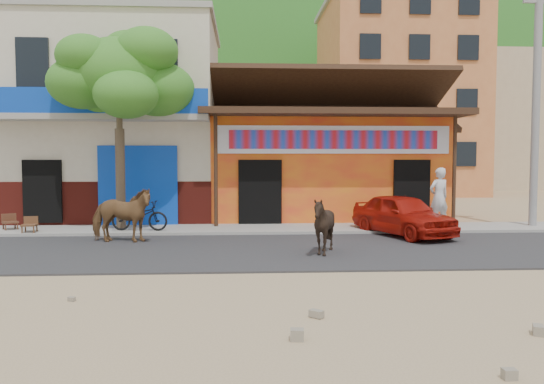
{
  "coord_description": "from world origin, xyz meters",
  "views": [
    {
      "loc": [
        -0.99,
        -10.18,
        2.22
      ],
      "look_at": [
        -0.24,
        3.0,
        1.4
      ],
      "focal_mm": 35.0,
      "sensor_mm": 36.0,
      "label": 1
    }
  ],
  "objects_px": {
    "cow_dark": "(323,226)",
    "scooter": "(139,216)",
    "utility_pole": "(536,98)",
    "cow_tan": "(121,215)",
    "cafe_chair_left": "(29,218)",
    "red_car": "(403,215)",
    "pedestrian": "(439,197)",
    "cafe_chair_right": "(10,215)",
    "tree": "(120,129)"
  },
  "relations": [
    {
      "from": "cow_dark",
      "to": "scooter",
      "type": "relative_size",
      "value": 0.79
    },
    {
      "from": "utility_pole",
      "to": "scooter",
      "type": "xyz_separation_m",
      "value": [
        -12.2,
        -0.5,
        -3.56
      ]
    },
    {
      "from": "cow_tan",
      "to": "scooter",
      "type": "relative_size",
      "value": 1.02
    },
    {
      "from": "scooter",
      "to": "cafe_chair_left",
      "type": "distance_m",
      "value": 3.09
    },
    {
      "from": "cow_dark",
      "to": "red_car",
      "type": "height_order",
      "value": "cow_dark"
    },
    {
      "from": "cow_tan",
      "to": "scooter",
      "type": "bearing_deg",
      "value": 2.36
    },
    {
      "from": "utility_pole",
      "to": "scooter",
      "type": "distance_m",
      "value": 12.72
    },
    {
      "from": "cow_dark",
      "to": "red_car",
      "type": "relative_size",
      "value": 0.38
    },
    {
      "from": "scooter",
      "to": "pedestrian",
      "type": "bearing_deg",
      "value": -80.27
    },
    {
      "from": "utility_pole",
      "to": "cafe_chair_left",
      "type": "bearing_deg",
      "value": -177.38
    },
    {
      "from": "cafe_chair_left",
      "to": "cafe_chair_right",
      "type": "distance_m",
      "value": 1.06
    },
    {
      "from": "cow_tan",
      "to": "scooter",
      "type": "xyz_separation_m",
      "value": [
        0.15,
        1.69,
        -0.2
      ]
    },
    {
      "from": "cafe_chair_left",
      "to": "cow_dark",
      "type": "bearing_deg",
      "value": -29.38
    },
    {
      "from": "utility_pole",
      "to": "cow_dark",
      "type": "relative_size",
      "value": 6.09
    },
    {
      "from": "cow_tan",
      "to": "scooter",
      "type": "distance_m",
      "value": 1.71
    },
    {
      "from": "scooter",
      "to": "cafe_chair_right",
      "type": "relative_size",
      "value": 1.91
    },
    {
      "from": "scooter",
      "to": "cafe_chair_right",
      "type": "xyz_separation_m",
      "value": [
        -3.91,
        0.47,
        -0.0
      ]
    },
    {
      "from": "red_car",
      "to": "cafe_chair_right",
      "type": "xyz_separation_m",
      "value": [
        -11.5,
        1.35,
        -0.08
      ]
    },
    {
      "from": "cafe_chair_right",
      "to": "pedestrian",
      "type": "bearing_deg",
      "value": -34.39
    },
    {
      "from": "utility_pole",
      "to": "pedestrian",
      "type": "distance_m",
      "value": 4.35
    },
    {
      "from": "cafe_chair_left",
      "to": "pedestrian",
      "type": "bearing_deg",
      "value": -2.4
    },
    {
      "from": "cow_tan",
      "to": "cafe_chair_right",
      "type": "distance_m",
      "value": 4.34
    },
    {
      "from": "cow_tan",
      "to": "cafe_chair_left",
      "type": "relative_size",
      "value": 2.02
    },
    {
      "from": "tree",
      "to": "pedestrian",
      "type": "distance_m",
      "value": 9.96
    },
    {
      "from": "red_car",
      "to": "pedestrian",
      "type": "distance_m",
      "value": 2.07
    },
    {
      "from": "cow_dark",
      "to": "red_car",
      "type": "distance_m",
      "value": 3.95
    },
    {
      "from": "cow_dark",
      "to": "cafe_chair_right",
      "type": "distance_m",
      "value": 9.73
    },
    {
      "from": "cow_tan",
      "to": "cafe_chair_left",
      "type": "distance_m",
      "value": 3.31
    },
    {
      "from": "tree",
      "to": "cow_dark",
      "type": "relative_size",
      "value": 4.57
    },
    {
      "from": "pedestrian",
      "to": "utility_pole",
      "type": "bearing_deg",
      "value": 163.64
    },
    {
      "from": "pedestrian",
      "to": "cow_dark",
      "type": "bearing_deg",
      "value": 26.72
    },
    {
      "from": "tree",
      "to": "pedestrian",
      "type": "bearing_deg",
      "value": 0.77
    },
    {
      "from": "utility_pole",
      "to": "cow_dark",
      "type": "xyz_separation_m",
      "value": [
        -7.33,
        -4.24,
        -3.42
      ]
    },
    {
      "from": "red_car",
      "to": "pedestrian",
      "type": "bearing_deg",
      "value": 18.84
    },
    {
      "from": "utility_pole",
      "to": "cafe_chair_left",
      "type": "xyz_separation_m",
      "value": [
        -15.29,
        -0.7,
        -3.58
      ]
    },
    {
      "from": "scooter",
      "to": "pedestrian",
      "type": "distance_m",
      "value": 9.16
    },
    {
      "from": "red_car",
      "to": "cafe_chair_left",
      "type": "relative_size",
      "value": 4.16
    },
    {
      "from": "cow_tan",
      "to": "cafe_chair_left",
      "type": "xyz_separation_m",
      "value": [
        -2.94,
        1.5,
        -0.22
      ]
    },
    {
      "from": "tree",
      "to": "red_car",
      "type": "height_order",
      "value": "tree"
    },
    {
      "from": "utility_pole",
      "to": "scooter",
      "type": "bearing_deg",
      "value": -177.65
    },
    {
      "from": "pedestrian",
      "to": "cafe_chair_right",
      "type": "distance_m",
      "value": 13.05
    },
    {
      "from": "tree",
      "to": "cow_dark",
      "type": "bearing_deg",
      "value": -36.5
    },
    {
      "from": "cow_tan",
      "to": "pedestrian",
      "type": "relative_size",
      "value": 0.93
    },
    {
      "from": "cafe_chair_left",
      "to": "scooter",
      "type": "bearing_deg",
      "value": -1.68
    },
    {
      "from": "scooter",
      "to": "cafe_chair_left",
      "type": "relative_size",
      "value": 1.98
    },
    {
      "from": "red_car",
      "to": "cow_tan",
      "type": "bearing_deg",
      "value": 164.54
    },
    {
      "from": "tree",
      "to": "red_car",
      "type": "relative_size",
      "value": 1.71
    },
    {
      "from": "utility_pole",
      "to": "scooter",
      "type": "relative_size",
      "value": 4.79
    },
    {
      "from": "red_car",
      "to": "pedestrian",
      "type": "height_order",
      "value": "pedestrian"
    },
    {
      "from": "utility_pole",
      "to": "cow_tan",
      "type": "relative_size",
      "value": 4.7
    }
  ]
}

